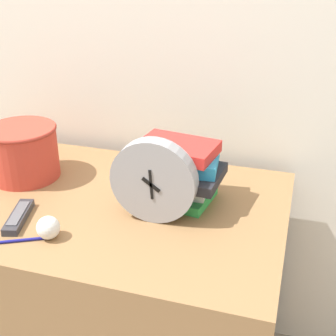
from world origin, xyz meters
name	(u,v)px	position (x,y,z in m)	size (l,w,h in m)	color
wall_back	(129,23)	(0.00, 0.77, 1.20)	(6.00, 0.04, 2.40)	silver
desk	(93,296)	(0.00, 0.35, 0.38)	(1.19, 0.70, 0.76)	olive
desk_clock	(154,181)	(0.24, 0.30, 0.87)	(0.24, 0.05, 0.24)	#99999E
book_stack	(179,171)	(0.27, 0.43, 0.85)	(0.26, 0.22, 0.18)	green
basket	(23,151)	(-0.24, 0.43, 0.85)	(0.23, 0.23, 0.17)	#C63D2D
tv_remote	(19,217)	(-0.12, 0.19, 0.77)	(0.08, 0.17, 0.02)	#333338
crumpled_paper_ball	(48,228)	(0.01, 0.14, 0.79)	(0.06, 0.06, 0.06)	white
pen	(23,240)	(-0.05, 0.10, 0.76)	(0.13, 0.07, 0.01)	navy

